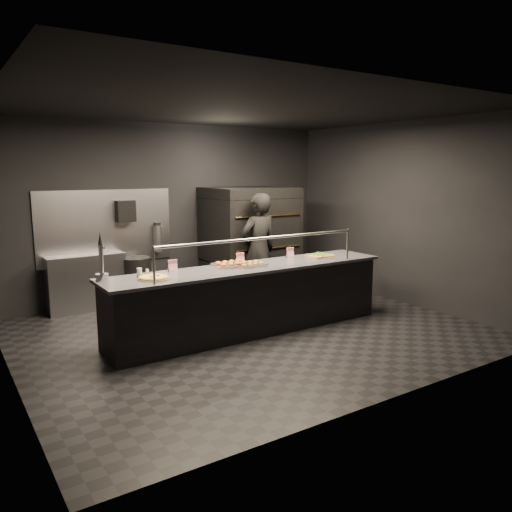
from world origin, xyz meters
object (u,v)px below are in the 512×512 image
Objects in this scene: square_pizza at (320,256)px; towel_dispenser at (125,211)px; pizza_oven at (250,240)px; service_counter at (250,299)px; fire_extinguisher at (158,238)px; worker at (259,250)px; prep_shelf at (87,283)px; trash_bin at (137,281)px; slider_tray_a at (231,264)px; round_pizza at (154,278)px; slider_tray_b at (250,265)px; beer_tap at (102,267)px.

towel_dispenser is at bearing 132.89° from square_pizza.
towel_dispenser is at bearing 166.86° from pizza_oven.
fire_extinguisher is (-0.35, 2.40, 0.60)m from service_counter.
worker is at bearing 51.94° from service_counter.
pizza_oven reaches higher than towel_dispenser.
trash_bin is at bearing -7.28° from prep_shelf.
pizza_oven reaches higher than square_pizza.
slider_tray_a is (0.68, -2.24, -0.60)m from towel_dispenser.
pizza_oven is at bearing -8.54° from prep_shelf.
round_pizza is at bearing -143.43° from pizza_oven.
pizza_oven reaches higher than prep_shelf.
worker is at bearing 26.61° from round_pizza.
worker reaches higher than prep_shelf.
service_counter is at bearing -122.27° from pizza_oven.
towel_dispenser reaches higher than prep_shelf.
service_counter reaches higher than trash_bin.
trash_bin is (-2.09, 2.17, -0.54)m from square_pizza.
pizza_oven reaches higher than worker.
pizza_oven is 2.25m from slider_tray_a.
slider_tray_a is (1.38, -2.17, 0.50)m from prep_shelf.
round_pizza is 2.54m from worker.
slider_tray_b reaches higher than prep_shelf.
fire_extinguisher reaches higher than slider_tray_b.
beer_tap is (-1.60, -2.20, 0.03)m from fire_extinguisher.
trash_bin is at bearing 110.28° from slider_tray_b.
round_pizza is at bearing -104.54° from trash_bin.
beer_tap is at bearing 174.16° from service_counter.
fire_extinguisher is 2.42m from slider_tray_b.
worker reaches higher than fire_extinguisher.
fire_extinguisher is at bearing 98.30° from service_counter.
square_pizza is at bearing 1.92° from slider_tray_b.
square_pizza is (1.49, -0.10, -0.01)m from slider_tray_a.
round_pizza is at bearing -178.80° from service_counter.
prep_shelf is 2.66× the size of slider_tray_b.
prep_shelf is at bearing 124.69° from slider_tray_b.
prep_shelf is 2.78× the size of square_pizza.
pizza_oven reaches higher than fire_extinguisher.
service_counter is at bearing -69.37° from towel_dispenser.
trash_bin is (-0.82, 2.21, -0.55)m from slider_tray_b.
worker reaches higher than beer_tap.
slider_tray_b is 1.27m from square_pizza.
service_counter is 2.15× the size of pizza_oven.
worker is at bearing 111.08° from square_pizza.
square_pizza is at bearing -3.81° from slider_tray_a.
slider_tray_a is 0.29× the size of worker.
service_counter reaches higher than round_pizza.
round_pizza is 2.39m from trash_bin.
fire_extinguisher is (-1.55, 0.50, 0.09)m from pizza_oven.
fire_extinguisher is at bearing 93.41° from slider_tray_a.
slider_tray_a is at bearing -57.47° from prep_shelf.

